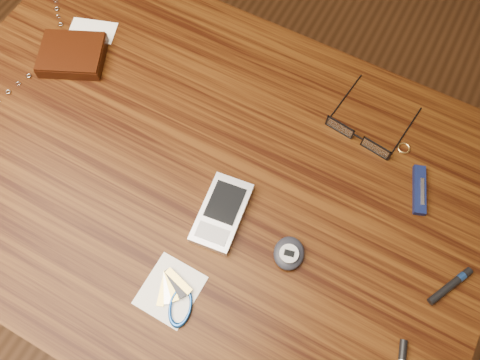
{
  "coord_description": "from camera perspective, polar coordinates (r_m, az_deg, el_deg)",
  "views": [
    {
      "loc": [
        0.22,
        -0.25,
        1.47
      ],
      "look_at": [
        0.08,
        0.02,
        0.76
      ],
      "focal_mm": 35.0,
      "sensor_mm": 36.0,
      "label": 1
    }
  ],
  "objects": [
    {
      "name": "ground",
      "position": [
        1.5,
        -2.93,
        -11.0
      ],
      "size": [
        3.8,
        3.8,
        0.0
      ],
      "primitive_type": "plane",
      "color": "#472814",
      "rests_on": "ground"
    },
    {
      "name": "eyeglasses",
      "position": [
        0.83,
        14.37,
        5.34
      ],
      "size": [
        0.14,
        0.14,
        0.03
      ],
      "color": "black",
      "rests_on": "desk"
    },
    {
      "name": "pocket_knife",
      "position": [
        0.82,
        21.03,
        -1.13
      ],
      "size": [
        0.05,
        0.09,
        0.01
      ],
      "color": "#0D1637",
      "rests_on": "desk"
    },
    {
      "name": "black_blue_pen",
      "position": [
        0.79,
        24.4,
        -11.54
      ],
      "size": [
        0.05,
        0.08,
        0.01
      ],
      "color": "black",
      "rests_on": "desk"
    },
    {
      "name": "wallet_and_card",
      "position": [
        0.96,
        -19.73,
        14.24
      ],
      "size": [
        0.15,
        0.18,
        0.03
      ],
      "color": "black",
      "rests_on": "desk"
    },
    {
      "name": "notepad_keys",
      "position": [
        0.73,
        -7.87,
        -14.01
      ],
      "size": [
        0.1,
        0.09,
        0.01
      ],
      "color": "white",
      "rests_on": "desk"
    },
    {
      "name": "gold_ring",
      "position": [
        0.85,
        19.35,
        3.69
      ],
      "size": [
        0.03,
        0.03,
        0.0
      ],
      "primitive_type": "torus",
      "rotation": [
        0.0,
        0.0,
        -0.35
      ],
      "color": "#EBC56D",
      "rests_on": "desk"
    },
    {
      "name": "pda_phone",
      "position": [
        0.75,
        -2.24,
        -4.0
      ],
      "size": [
        0.08,
        0.13,
        0.02
      ],
      "color": "silver",
      "rests_on": "desk"
    },
    {
      "name": "desk",
      "position": [
        0.89,
        -4.89,
        -1.74
      ],
      "size": [
        1.0,
        0.7,
        0.75
      ],
      "color": "#391D09",
      "rests_on": "ground"
    },
    {
      "name": "pedometer",
      "position": [
        0.73,
        5.98,
        -8.87
      ],
      "size": [
        0.06,
        0.06,
        0.02
      ],
      "color": "black",
      "rests_on": "desk"
    }
  ]
}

